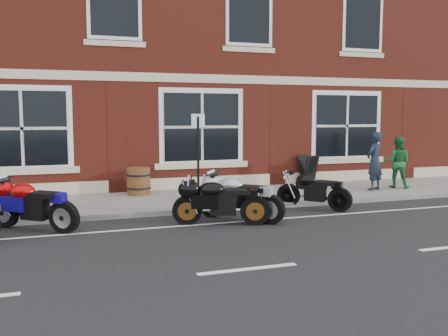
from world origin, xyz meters
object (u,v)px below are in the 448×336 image
Objects in this scene: moto_sport_black at (219,200)px; a_board_sign at (308,170)px; pedestrian_right at (397,162)px; moto_naked_black at (313,189)px; moto_sport_silver at (239,196)px; parking_sign at (198,154)px; moto_sport_red at (32,203)px; barrel_planter at (138,181)px; pedestrian_left at (375,161)px.

moto_sport_black is 6.02m from a_board_sign.
pedestrian_right reaches higher than a_board_sign.
pedestrian_right is at bearing -16.59° from moto_naked_black.
parking_sign is at bearing 74.92° from moto_sport_silver.
moto_sport_red is at bearing -162.00° from parking_sign.
moto_sport_black is at bearing 159.13° from moto_naked_black.
a_board_sign is at bearing 23.06° from moto_naked_black.
pedestrian_right reaches higher than moto_sport_silver.
moto_sport_red is 8.77m from a_board_sign.
parking_sign is at bearing -66.07° from barrel_planter.
pedestrian_left reaches higher than moto_sport_black.
parking_sign reaches higher than pedestrian_left.
moto_naked_black is 2.99m from parking_sign.
parking_sign is (-6.62, -1.15, 0.51)m from pedestrian_right.
barrel_planter is (-7.67, 1.21, -0.40)m from pedestrian_right.
moto_sport_red is 0.78× the size of parking_sign.
moto_sport_silver is at bearing -41.94° from moto_sport_black.
parking_sign is (3.70, 0.73, 0.85)m from moto_sport_red.
moto_sport_silver is at bearing -1.70° from pedestrian_left.
moto_sport_black is 1.18× the size of moto_sport_silver.
moto_sport_silver is 6.48m from pedestrian_right.
moto_sport_red is 2.33× the size of barrel_planter.
barrel_planter is at bearing 31.81° from pedestrian_right.
pedestrian_right is 6.74m from parking_sign.
moto_sport_silver is at bearing 156.66° from moto_naked_black.
pedestrian_right is at bearing -40.32° from moto_sport_red.
pedestrian_left is at bearing -11.89° from barrel_planter.
a_board_sign is (-1.26, 1.70, -0.38)m from pedestrian_left.
moto_sport_red is 1.84× the size of a_board_sign.
moto_sport_black is 6.15m from pedestrian_left.
pedestrian_right is (6.59, 2.64, 0.36)m from moto_sport_black.
barrel_planter is (-5.44, -0.28, -0.10)m from a_board_sign.
moto_sport_silver is 2.24× the size of barrel_planter.
moto_sport_black is (3.72, -0.76, -0.02)m from moto_sport_red.
moto_sport_silver is 0.98× the size of pedestrian_left.
pedestrian_left reaches higher than moto_sport_red.
pedestrian_left is at bearing -40.45° from moto_sport_red.
moto_naked_black is at bearing -48.78° from moto_sport_red.
barrel_planter is 0.34× the size of parking_sign.
moto_sport_red is at bearing 141.69° from moto_naked_black.
barrel_planter is at bearing 120.71° from parking_sign.
moto_sport_silver is 1.58m from parking_sign.
pedestrian_left is 2.28× the size of barrel_planter.
a_board_sign is 0.43× the size of parking_sign.
moto_naked_black is (6.49, 0.21, -0.06)m from moto_sport_red.
pedestrian_left is at bearing -12.94° from moto_naked_black.
barrel_planter is at bearing 102.93° from moto_naked_black.
moto_sport_black is at bearing -74.40° from barrel_planter.
pedestrian_right is 0.70× the size of parking_sign.
pedestrian_left is 0.77× the size of parking_sign.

